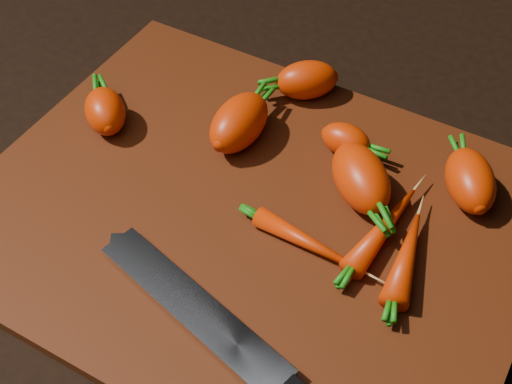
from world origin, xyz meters
The scene contains 12 objects.
ground centered at (0.00, 0.00, -0.01)m, with size 2.00×2.00×0.01m, color black.
cutting_board centered at (0.00, 0.00, 0.01)m, with size 0.50×0.40×0.01m, color #50200D.
carrot_0 centered at (-0.18, 0.03, 0.03)m, with size 0.06×0.04×0.04m, color red.
carrot_1 centered at (0.08, 0.07, 0.04)m, with size 0.08×0.05×0.05m, color red.
carrot_2 centered at (-0.06, 0.08, 0.04)m, with size 0.08×0.05×0.05m, color red.
carrot_3 centered at (-0.03, 0.17, 0.03)m, with size 0.06×0.04×0.04m, color red.
carrot_4 centered at (0.04, 0.11, 0.03)m, with size 0.05×0.03×0.03m, color red.
carrot_5 centered at (0.16, 0.12, 0.03)m, with size 0.07×0.04×0.04m, color red.
carrot_6 centered at (0.11, 0.03, 0.02)m, with size 0.11×0.02×0.02m, color red.
carrot_7 centered at (0.07, -0.01, 0.02)m, with size 0.11×0.02×0.02m, color red.
carrot_8 centered at (0.14, 0.01, 0.02)m, with size 0.10×0.03×0.03m, color red.
knife centered at (0.03, -0.12, 0.02)m, with size 0.30×0.10×0.02m.
Camera 1 is at (0.21, -0.36, 0.51)m, focal length 50.00 mm.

